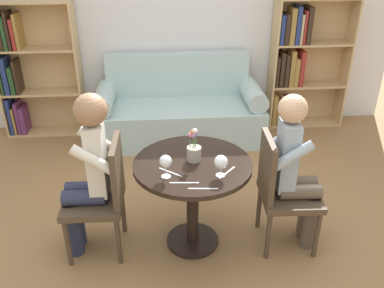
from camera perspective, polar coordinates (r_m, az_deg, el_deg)
ground_plane at (r=3.27m, az=0.07°, el=-13.53°), size 16.00×16.00×0.00m
back_wall at (r=4.81m, az=-2.28°, el=18.05°), size 5.20×0.05×2.70m
round_table at (r=2.94m, az=0.08°, el=-5.37°), size 0.84×0.84×0.72m
couch at (r=4.70m, az=-1.80°, el=4.57°), size 1.87×0.80×0.92m
bookshelf_left at (r=5.02m, az=-21.96°, el=9.70°), size 0.91×0.28×1.52m
bookshelf_right at (r=5.06m, az=14.71°, el=10.87°), size 0.91×0.28×1.52m
chair_left at (r=2.99m, az=-12.41°, el=-6.76°), size 0.43×0.43×0.90m
chair_right at (r=3.05m, az=12.39°, el=-6.06°), size 0.44×0.44×0.90m
person_left at (r=2.91m, az=-14.44°, el=-3.65°), size 0.42×0.35×1.25m
person_right at (r=2.99m, az=14.38°, el=-3.61°), size 0.43×0.35×1.22m
wine_glass_left at (r=2.64m, az=-3.72°, el=-2.52°), size 0.08×0.08×0.16m
wine_glass_right at (r=2.66m, az=4.09°, el=-2.60°), size 0.09×0.09×0.15m
flower_vase at (r=2.84m, az=0.28°, el=-0.85°), size 0.10×0.10×0.25m
knife_left_setting at (r=2.74m, az=-3.05°, el=-3.96°), size 0.15×0.13×0.00m
fork_left_setting at (r=2.74m, az=4.94°, el=-4.02°), size 0.13×0.15×0.00m
knife_right_setting at (r=2.63m, az=-1.10°, el=-5.46°), size 0.19×0.03×0.00m
fork_right_setting at (r=2.57m, az=1.58°, el=-6.28°), size 0.19×0.03×0.00m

